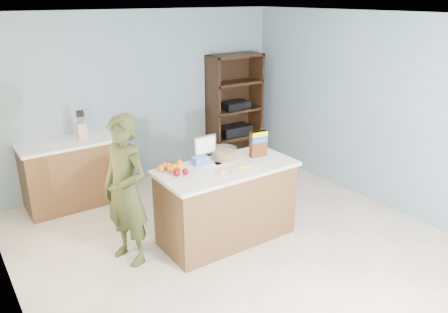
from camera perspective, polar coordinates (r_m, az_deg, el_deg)
floor at (r=5.02m, az=2.31°, el=-11.94°), size 4.50×5.00×0.02m
walls at (r=4.37m, az=2.62°, el=6.72°), size 4.52×5.02×2.51m
counter_peninsula at (r=5.02m, az=0.32°, el=-6.43°), size 1.56×0.76×0.90m
back_cabinet at (r=6.16m, az=-19.30°, el=-2.04°), size 1.24×0.62×0.90m
shelving_unit at (r=7.28m, az=1.17°, el=5.92°), size 0.90×0.40×1.80m
person at (r=4.57m, az=-12.71°, el=-4.42°), size 0.55×0.68×1.60m
knife_block at (r=6.00m, az=-18.06°, el=3.25°), size 0.12×0.10×0.31m
envelopes at (r=4.90m, az=-0.79°, el=-0.92°), size 0.37×0.16×0.00m
bananas at (r=4.70m, az=1.67°, el=-1.65°), size 0.46×0.17×0.04m
apples at (r=4.62m, az=-6.05°, el=-1.93°), size 0.17×0.22×0.07m
oranges at (r=4.75m, az=-6.82°, el=-1.32°), size 0.32×0.20×0.07m
blue_carton at (r=4.89m, az=-3.12°, el=-0.51°), size 0.18×0.12×0.08m
salad_bowl at (r=5.03m, az=0.02°, el=0.35°), size 0.30×0.30×0.13m
tv at (r=4.98m, az=-2.52°, el=1.36°), size 0.28×0.12×0.28m
cereal_box at (r=5.08m, az=4.52°, el=1.90°), size 0.21×0.10×0.31m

